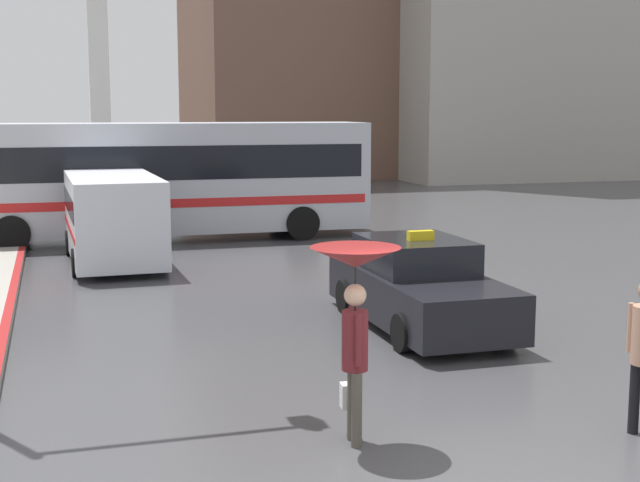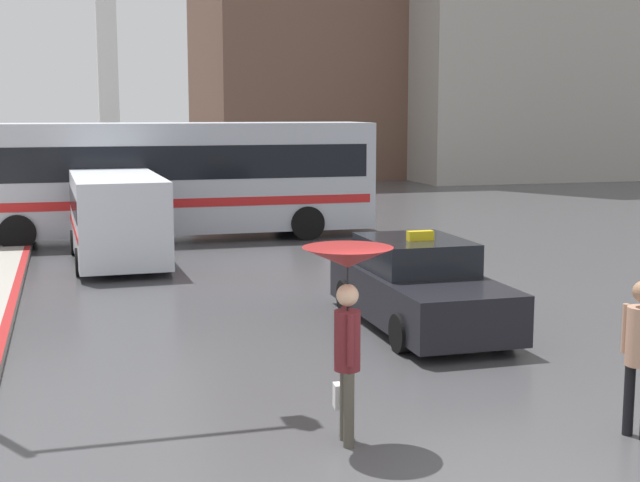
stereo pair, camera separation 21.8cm
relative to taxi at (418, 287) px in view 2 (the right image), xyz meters
name	(u,v)px [view 2 (the right image)]	position (x,y,z in m)	size (l,w,h in m)	color
taxi	(418,287)	(0.00, 0.00, 0.00)	(1.91, 4.50, 1.65)	black
ambulance_van	(117,214)	(-4.54, 7.98, 0.49)	(2.20, 5.22, 2.12)	silver
city_bus	(168,175)	(-2.92, 11.59, 1.14)	(11.56, 2.74, 3.29)	#B2B7C1
pedestrian_with_umbrella	(347,289)	(-2.77, -4.76, 1.06)	(0.99, 0.99, 2.20)	#4C473D
traffic_light	(41,53)	(-5.88, -2.42, 3.65)	(3.37, 0.38, 6.30)	black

